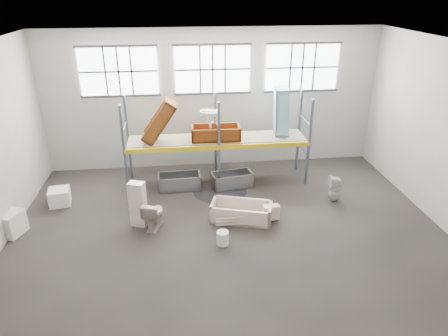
{
  "coord_description": "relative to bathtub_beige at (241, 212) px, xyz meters",
  "views": [
    {
      "loc": [
        -1.23,
        -9.1,
        6.31
      ],
      "look_at": [
        0.0,
        1.5,
        1.4
      ],
      "focal_mm": 32.23,
      "sensor_mm": 36.0,
      "label": 1
    }
  ],
  "objects": [
    {
      "name": "floor",
      "position": [
        -0.44,
        -0.88,
        -0.31
      ],
      "size": [
        12.0,
        10.0,
        0.1
      ],
      "primitive_type": "cube",
      "color": "#413C38",
      "rests_on": "ground"
    },
    {
      "name": "ceiling",
      "position": [
        -0.44,
        -0.88,
        4.79
      ],
      "size": [
        12.0,
        10.0,
        0.1
      ],
      "primitive_type": "cube",
      "color": "silver",
      "rests_on": "ground"
    },
    {
      "name": "wall_back",
      "position": [
        -0.44,
        4.17,
        2.24
      ],
      "size": [
        12.0,
        0.1,
        5.0
      ],
      "primitive_type": "cube",
      "color": "#A7A49B",
      "rests_on": "ground"
    },
    {
      "name": "wall_front",
      "position": [
        -0.44,
        -5.93,
        2.24
      ],
      "size": [
        12.0,
        0.1,
        5.0
      ],
      "primitive_type": "cube",
      "color": "#B6B2A9",
      "rests_on": "ground"
    },
    {
      "name": "window_left",
      "position": [
        -3.64,
        4.06,
        3.34
      ],
      "size": [
        2.6,
        0.04,
        1.6
      ],
      "primitive_type": "cube",
      "color": "white",
      "rests_on": "wall_back"
    },
    {
      "name": "window_mid",
      "position": [
        -0.44,
        4.06,
        3.34
      ],
      "size": [
        2.6,
        0.04,
        1.6
      ],
      "primitive_type": "cube",
      "color": "white",
      "rests_on": "wall_back"
    },
    {
      "name": "window_right",
      "position": [
        2.76,
        4.06,
        3.34
      ],
      "size": [
        2.6,
        0.04,
        1.6
      ],
      "primitive_type": "cube",
      "color": "white",
      "rests_on": "wall_back"
    },
    {
      "name": "rack_upright_la",
      "position": [
        -3.44,
        2.02,
        1.24
      ],
      "size": [
        0.08,
        0.08,
        3.0
      ],
      "primitive_type": "cube",
      "color": "slate",
      "rests_on": "floor"
    },
    {
      "name": "rack_upright_lb",
      "position": [
        -3.44,
        3.22,
        1.24
      ],
      "size": [
        0.08,
        0.08,
        3.0
      ],
      "primitive_type": "cube",
      "color": "slate",
      "rests_on": "floor"
    },
    {
      "name": "rack_upright_ma",
      "position": [
        -0.44,
        2.02,
        1.24
      ],
      "size": [
        0.08,
        0.08,
        3.0
      ],
      "primitive_type": "cube",
      "color": "slate",
      "rests_on": "floor"
    },
    {
      "name": "rack_upright_mb",
      "position": [
        -0.44,
        3.22,
        1.24
      ],
      "size": [
        0.08,
        0.08,
        3.0
      ],
      "primitive_type": "cube",
      "color": "slate",
      "rests_on": "floor"
    },
    {
      "name": "rack_upright_ra",
      "position": [
        2.56,
        2.02,
        1.24
      ],
      "size": [
        0.08,
        0.08,
        3.0
      ],
      "primitive_type": "cube",
      "color": "slate",
      "rests_on": "floor"
    },
    {
      "name": "rack_upright_rb",
      "position": [
        2.56,
        3.22,
        1.24
      ],
      "size": [
        0.08,
        0.08,
        3.0
      ],
      "primitive_type": "cube",
      "color": "slate",
      "rests_on": "floor"
    },
    {
      "name": "rack_beam_front",
      "position": [
        -0.44,
        2.02,
        1.24
      ],
      "size": [
        6.0,
        0.1,
        0.14
      ],
      "primitive_type": "cube",
      "color": "yellow",
      "rests_on": "floor"
    },
    {
      "name": "rack_beam_back",
      "position": [
        -0.44,
        3.22,
        1.24
      ],
      "size": [
        6.0,
        0.1,
        0.14
      ],
      "primitive_type": "cube",
      "color": "yellow",
      "rests_on": "floor"
    },
    {
      "name": "shelf_deck",
      "position": [
        -0.44,
        2.62,
        1.32
      ],
      "size": [
        5.9,
        1.1,
        0.03
      ],
      "primitive_type": "cube",
      "color": "gray",
      "rests_on": "floor"
    },
    {
      "name": "wet_patch",
      "position": [
        -0.44,
        1.82,
        -0.26
      ],
      "size": [
        1.8,
        1.8,
        0.0
      ],
      "primitive_type": "cylinder",
      "color": "black",
      "rests_on": "floor"
    },
    {
      "name": "bathtub_beige",
      "position": [
        0.0,
        0.0,
        0.0
      ],
      "size": [
        1.91,
        1.29,
        0.51
      ],
      "primitive_type": null,
      "rotation": [
        0.0,
        0.0,
        -0.29
      ],
      "color": "beige",
      "rests_on": "floor"
    },
    {
      "name": "cistern_spare",
      "position": [
        0.85,
        -0.17,
        0.02
      ],
      "size": [
        0.48,
        0.26,
        0.44
      ],
      "primitive_type": "cube",
      "rotation": [
        0.0,
        0.0,
        0.08
      ],
      "color": "beige",
      "rests_on": "bathtub_beige"
    },
    {
      "name": "sink_in_tub",
      "position": [
        -0.01,
        -0.24,
        -0.1
      ],
      "size": [
        0.59,
        0.59,
        0.16
      ],
      "primitive_type": "imported",
      "rotation": [
        0.0,
        0.0,
        0.37
      ],
      "color": "silver",
      "rests_on": "bathtub_beige"
    },
    {
      "name": "toilet_beige",
      "position": [
        -2.51,
        -0.11,
        0.16
      ],
      "size": [
        0.71,
        0.93,
        0.84
      ],
      "primitive_type": "imported",
      "rotation": [
        0.0,
        0.0,
        2.82
      ],
      "color": "beige",
      "rests_on": "floor"
    },
    {
      "name": "cistern_tall",
      "position": [
        -2.94,
        0.05,
        0.42
      ],
      "size": [
        0.5,
        0.41,
        1.35
      ],
      "primitive_type": "cube",
      "rotation": [
        0.0,
        0.0,
        -0.34
      ],
      "color": "silver",
      "rests_on": "floor"
    },
    {
      "name": "toilet_white",
      "position": [
        3.12,
        0.77,
        0.16
      ],
      "size": [
        0.39,
        0.38,
        0.84
      ],
      "primitive_type": "imported",
      "rotation": [
        0.0,
        0.0,
        -1.57
      ],
      "color": "silver",
      "rests_on": "floor"
    },
    {
      "name": "steel_tub_left",
      "position": [
        -1.76,
        2.17,
        0.0
      ],
      "size": [
        1.43,
        0.7,
        0.52
      ],
      "primitive_type": null,
      "rotation": [
        0.0,
        0.0,
        0.03
      ],
      "color": "#A4A8AC",
      "rests_on": "floor"
    },
    {
      "name": "steel_tub_right",
      "position": [
        0.01,
        2.12,
        -0.01
      ],
      "size": [
        1.45,
        0.85,
        0.5
      ],
      "primitive_type": null,
      "rotation": [
        0.0,
        0.0,
        0.17
      ],
      "color": "#B8BAC1",
      "rests_on": "floor"
    },
    {
      "name": "rust_tub_flat",
      "position": [
        -0.49,
        2.52,
        1.56
      ],
      "size": [
        1.64,
        0.81,
        0.45
      ],
      "primitive_type": null,
      "rotation": [
        0.0,
        0.0,
        -0.03
      ],
      "color": "#86450C",
      "rests_on": "shelf_deck"
    },
    {
      "name": "rust_tub_tilted",
      "position": [
        -2.31,
        2.48,
        2.04
      ],
      "size": [
        1.23,
        0.73,
        1.48
      ],
      "primitive_type": null,
      "rotation": [
        0.0,
        -0.96,
        -0.02
      ],
      "color": "#7F4108",
      "rests_on": "shelf_deck"
    },
    {
      "name": "sink_on_shelf",
      "position": [
        -0.68,
        2.32,
        1.84
      ],
      "size": [
        0.79,
        0.69,
        0.59
      ],
      "primitive_type": "imported",
      "rotation": [
        0.0,
        0.0,
        -0.32
      ],
      "color": "silver",
      "rests_on": "rust_tub_flat"
    },
    {
      "name": "blue_tub_upright",
      "position": [
        1.75,
        2.76,
        2.14
      ],
      "size": [
        0.59,
        0.8,
        1.6
      ],
      "primitive_type": null,
      "rotation": [
        0.0,
        1.54,
        -0.13
      ],
      "color": "#88C3DE",
      "rests_on": "shelf_deck"
    },
    {
      "name": "bucket",
      "position": [
        -0.68,
        -1.17,
        -0.07
      ],
      "size": [
        0.43,
        0.43,
        0.38
      ],
      "primitive_type": "cylinder",
      "rotation": [
        0.0,
        0.0,
        -0.43
      ],
      "color": "white",
      "rests_on": "floor"
    },
    {
      "name": "carton_near",
      "position": [
        -6.5,
        0.03,
        0.07
      ],
      "size": [
        0.95,
        0.88,
        0.66
      ],
      "primitive_type": "cube",
      "rotation": [
        0.0,
        0.0,
        -0.35
      ],
      "color": "white",
      "rests_on": "floor"
    },
    {
      "name": "carton_far",
      "position": [
        -5.5,
        1.55,
        -0.0
      ],
      "size": [
        0.71,
        0.71,
        0.51
      ],
      "primitive_type": "cube",
      "rotation": [
        0.0,
        0.0,
        0.17
      ],
      "color": "white",
      "rests_on": "floor"
    }
  ]
}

